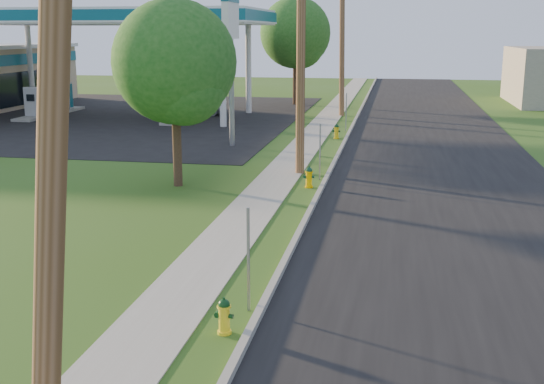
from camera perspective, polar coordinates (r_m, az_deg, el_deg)
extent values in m
cube|color=black|center=(18.28, 15.20, -3.41)|extent=(8.00, 120.00, 0.02)
cube|color=gray|center=(18.34, 2.66, -2.68)|extent=(0.15, 120.00, 0.15)
cube|color=gray|center=(18.65, -2.68, -2.59)|extent=(1.50, 120.00, 0.03)
cube|color=black|center=(44.03, -15.13, 6.17)|extent=(26.00, 28.00, 0.02)
cylinder|color=brown|center=(7.33, -17.78, 9.82)|extent=(1.31, 0.32, 9.48)
cylinder|color=brown|center=(24.71, 2.44, 12.77)|extent=(0.32, 0.32, 9.80)
cylinder|color=brown|center=(42.61, 5.88, 12.72)|extent=(0.49, 0.32, 9.50)
cube|color=gray|center=(12.64, -1.99, -5.71)|extent=(0.05, 0.04, 2.00)
cube|color=gray|center=(23.97, 4.03, 3.37)|extent=(0.05, 0.04, 2.00)
cube|color=gray|center=(36.00, 6.22, 6.64)|extent=(0.05, 0.04, 2.00)
cylinder|color=silver|center=(49.27, -19.55, 9.78)|extent=(0.36, 0.36, 5.50)
cylinder|color=silver|center=(37.43, -4.16, 9.63)|extent=(0.36, 0.36, 5.50)
cylinder|color=silver|center=(43.84, -1.98, 10.18)|extent=(0.36, 0.36, 5.50)
cube|color=silver|center=(42.92, -13.14, 14.06)|extent=(18.00, 9.00, 0.90)
cube|color=#0B576C|center=(42.92, -13.14, 14.06)|extent=(18.15, 9.15, 0.63)
cube|color=silver|center=(42.91, -13.11, 13.64)|extent=(18.18, 9.18, 0.10)
cube|color=gray|center=(43.41, -19.27, 5.90)|extent=(1.20, 3.20, 0.18)
cube|color=#9EA0A3|center=(43.31, -19.36, 7.15)|extent=(0.90, 0.50, 1.70)
cube|color=#0B576C|center=(43.31, -19.36, 7.15)|extent=(0.94, 0.40, 1.50)
cube|color=black|center=(43.05, -19.57, 7.44)|extent=(0.50, 0.02, 0.40)
cube|color=gray|center=(39.77, -7.84, 5.90)|extent=(1.20, 3.20, 0.18)
cube|color=#9EA0A3|center=(39.66, -7.88, 7.28)|extent=(0.90, 0.50, 1.70)
cube|color=#0B576C|center=(39.66, -7.88, 7.28)|extent=(0.94, 0.40, 1.50)
cube|color=black|center=(39.38, -8.01, 7.60)|extent=(0.50, 0.02, 0.40)
cube|color=gray|center=(46.91, -16.88, 6.57)|extent=(1.20, 3.20, 0.18)
cube|color=#9EA0A3|center=(46.81, -16.96, 7.73)|extent=(0.90, 0.50, 1.70)
cube|color=#0B576C|center=(46.81, -16.96, 7.73)|extent=(0.94, 0.40, 1.50)
cube|color=black|center=(46.55, -17.13, 8.00)|extent=(0.50, 0.02, 0.40)
cube|color=gray|center=(43.56, -6.20, 6.58)|extent=(1.20, 3.20, 0.18)
cube|color=#9EA0A3|center=(43.46, -6.23, 7.84)|extent=(0.90, 0.50, 1.70)
cube|color=#0B576C|center=(43.46, -6.23, 7.84)|extent=(0.94, 0.40, 1.50)
cube|color=black|center=(43.18, -6.35, 8.13)|extent=(0.50, 0.02, 0.40)
cylinder|color=gray|center=(30.97, -3.41, 8.42)|extent=(0.24, 0.24, 5.00)
cube|color=silver|center=(30.87, -3.50, 14.53)|extent=(0.30, 2.00, 2.00)
cylinder|color=#332218|center=(23.10, -7.97, 4.39)|extent=(0.30, 0.30, 3.19)
sphere|color=#1C5419|center=(22.85, -8.17, 10.73)|extent=(4.09, 4.09, 4.09)
sphere|color=#1C5419|center=(22.48, -7.38, 9.08)|extent=(2.81, 2.81, 2.81)
cylinder|color=#332218|center=(49.14, 1.93, 9.56)|extent=(0.30, 0.30, 3.87)
sphere|color=#1C5419|center=(49.04, 1.96, 13.17)|extent=(4.95, 4.95, 4.95)
sphere|color=#1C5419|center=(48.69, 2.38, 12.26)|extent=(3.40, 3.40, 3.40)
cylinder|color=yellow|center=(12.10, -4.00, -11.61)|extent=(0.25, 0.25, 0.05)
cylinder|color=yellow|center=(12.00, -4.02, -10.56)|extent=(0.20, 0.20, 0.53)
cylinder|color=yellow|center=(11.91, -4.03, -9.54)|extent=(0.25, 0.25, 0.04)
sphere|color=#0D3814|center=(11.90, -4.04, -9.39)|extent=(0.20, 0.20, 0.20)
cylinder|color=#0D3814|center=(11.86, -4.04, -8.91)|extent=(0.04, 0.04, 0.05)
cylinder|color=#0D3814|center=(11.87, -4.27, -10.47)|extent=(0.11, 0.12, 0.10)
cylinder|color=#0D3814|center=(12.02, -4.57, -10.16)|extent=(0.10, 0.09, 0.08)
cylinder|color=#0D3814|center=(11.93, -3.46, -10.34)|extent=(0.10, 0.09, 0.08)
cylinder|color=#FEBB00|center=(22.93, 3.10, 0.45)|extent=(0.27, 0.27, 0.06)
cylinder|color=#FEBB00|center=(22.88, 3.11, 1.09)|extent=(0.21, 0.21, 0.58)
cylinder|color=#FEBB00|center=(22.83, 3.12, 1.71)|extent=(0.27, 0.27, 0.04)
sphere|color=#0D3A23|center=(22.82, 3.12, 1.80)|extent=(0.22, 0.22, 0.22)
cylinder|color=#0D3A23|center=(22.79, 3.12, 2.09)|extent=(0.05, 0.05, 0.06)
cylinder|color=#0D3A23|center=(22.73, 3.07, 1.21)|extent=(0.11, 0.12, 0.11)
cylinder|color=#0D3A23|center=(22.88, 2.78, 1.29)|extent=(0.10, 0.09, 0.09)
cylinder|color=#0D3A23|center=(22.84, 3.45, 1.27)|extent=(0.10, 0.09, 0.09)
cylinder|color=yellow|center=(33.58, 5.41, 4.51)|extent=(0.28, 0.28, 0.06)
cylinder|color=yellow|center=(33.54, 5.42, 4.96)|extent=(0.22, 0.22, 0.59)
cylinder|color=yellow|center=(33.50, 5.43, 5.39)|extent=(0.28, 0.28, 0.04)
sphere|color=#0F3717|center=(33.50, 5.43, 5.46)|extent=(0.23, 0.23, 0.23)
cylinder|color=#0F3717|center=(33.48, 5.43, 5.66)|extent=(0.05, 0.05, 0.06)
cylinder|color=#0F3717|center=(33.40, 5.35, 5.06)|extent=(0.13, 0.14, 0.11)
cylinder|color=#0F3717|center=(33.57, 5.19, 5.11)|extent=(0.11, 0.11, 0.09)
cylinder|color=#0F3717|center=(33.49, 5.65, 5.08)|extent=(0.11, 0.11, 0.09)
imported|color=#A1A3A8|center=(42.77, -7.05, 7.29)|extent=(4.59, 3.33, 1.45)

